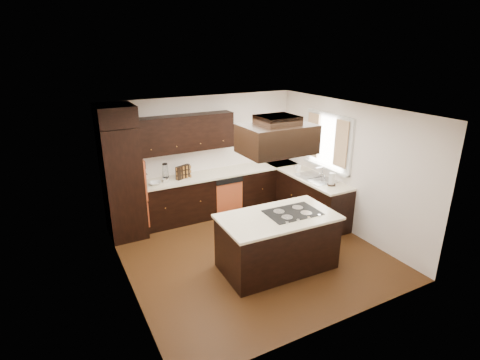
{
  "coord_description": "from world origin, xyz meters",
  "views": [
    {
      "loc": [
        -2.9,
        -5.04,
        3.45
      ],
      "look_at": [
        0.1,
        0.6,
        1.15
      ],
      "focal_mm": 28.0,
      "sensor_mm": 36.0,
      "label": 1
    }
  ],
  "objects_px": {
    "spice_rack": "(183,172)",
    "oven_column": "(122,183)",
    "island": "(277,243)",
    "range_hood": "(277,139)"
  },
  "relations": [
    {
      "from": "island",
      "to": "spice_rack",
      "type": "xyz_separation_m",
      "value": [
        -0.71,
        2.39,
        0.61
      ]
    },
    {
      "from": "island",
      "to": "spice_rack",
      "type": "height_order",
      "value": "spice_rack"
    },
    {
      "from": "spice_rack",
      "to": "range_hood",
      "type": "bearing_deg",
      "value": -97.11
    },
    {
      "from": "range_hood",
      "to": "spice_rack",
      "type": "bearing_deg",
      "value": 105.89
    },
    {
      "from": "island",
      "to": "range_hood",
      "type": "distance_m",
      "value": 1.72
    },
    {
      "from": "island",
      "to": "range_hood",
      "type": "bearing_deg",
      "value": 133.59
    },
    {
      "from": "island",
      "to": "range_hood",
      "type": "relative_size",
      "value": 1.7
    },
    {
      "from": "oven_column",
      "to": "island",
      "type": "xyz_separation_m",
      "value": [
        1.92,
        -2.3,
        -0.62
      ]
    },
    {
      "from": "oven_column",
      "to": "spice_rack",
      "type": "relative_size",
      "value": 6.55
    },
    {
      "from": "spice_rack",
      "to": "oven_column",
      "type": "bearing_deg",
      "value": 161.2
    }
  ]
}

